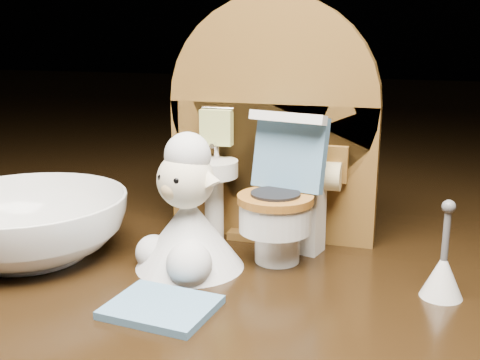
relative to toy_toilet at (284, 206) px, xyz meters
name	(u,v)px	position (x,y,z in m)	size (l,w,h in m)	color
backdrop_panel	(271,135)	(-0.02, 0.03, 0.03)	(0.13, 0.05, 0.15)	brown
toy_toilet	(284,206)	(0.00, 0.00, 0.00)	(0.05, 0.06, 0.09)	white
bath_mat	(161,307)	(-0.04, -0.08, -0.03)	(0.05, 0.04, 0.00)	#5482A7
toilet_brush	(443,272)	(0.09, -0.03, -0.02)	(0.02, 0.02, 0.05)	white
plush_lamb	(187,222)	(-0.05, -0.03, 0.00)	(0.06, 0.06, 0.08)	silver
ceramic_bowl	(28,226)	(-0.14, -0.04, -0.01)	(0.12, 0.12, 0.04)	white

